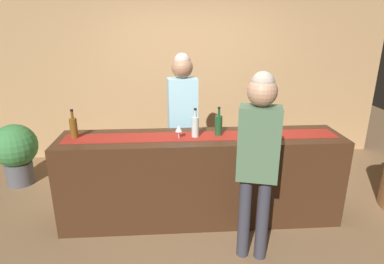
{
  "coord_description": "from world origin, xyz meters",
  "views": [
    {
      "loc": [
        -0.31,
        -3.11,
        2.06
      ],
      "look_at": [
        -0.1,
        0.0,
        1.0
      ],
      "focal_mm": 30.17,
      "sensor_mm": 36.0,
      "label": 1
    }
  ],
  "objects": [
    {
      "name": "wine_bottle_amber",
      "position": [
        -1.28,
        0.03,
        1.07
      ],
      "size": [
        0.07,
        0.07,
        0.3
      ],
      "color": "brown",
      "rests_on": "bar_counter"
    },
    {
      "name": "bartender",
      "position": [
        -0.17,
        0.58,
        1.09
      ],
      "size": [
        0.36,
        0.24,
        1.74
      ],
      "rotation": [
        0.0,
        0.0,
        3.25
      ],
      "color": "#26262B",
      "rests_on": "ground"
    },
    {
      "name": "wine_glass_mid_counter",
      "position": [
        -0.23,
        -0.06,
        1.06
      ],
      "size": [
        0.07,
        0.07,
        0.14
      ],
      "color": "silver",
      "rests_on": "bar_counter"
    },
    {
      "name": "customer_sipping",
      "position": [
        0.41,
        -0.67,
        1.06
      ],
      "size": [
        0.38,
        0.28,
        1.71
      ],
      "rotation": [
        0.0,
        0.0,
        -0.27
      ],
      "color": "#33333D",
      "rests_on": "ground"
    },
    {
      "name": "wine_bottle_green",
      "position": [
        0.18,
        0.02,
        1.07
      ],
      "size": [
        0.07,
        0.07,
        0.3
      ],
      "color": "#194723",
      "rests_on": "bar_counter"
    },
    {
      "name": "ground_plane",
      "position": [
        0.0,
        0.0,
        0.0
      ],
      "size": [
        10.0,
        10.0,
        0.0
      ],
      "primitive_type": "plane",
      "color": "brown"
    },
    {
      "name": "wine_bottle_clear",
      "position": [
        -0.07,
        -0.01,
        1.07
      ],
      "size": [
        0.07,
        0.07,
        0.3
      ],
      "color": "#B2C6C1",
      "rests_on": "bar_counter"
    },
    {
      "name": "bar_counter",
      "position": [
        0.0,
        0.0,
        0.48
      ],
      "size": [
        2.94,
        0.6,
        0.95
      ],
      "primitive_type": "cube",
      "color": "#3D2314",
      "rests_on": "ground"
    },
    {
      "name": "potted_plant_tall",
      "position": [
        -2.35,
        0.96,
        0.48
      ],
      "size": [
        0.56,
        0.56,
        0.82
      ],
      "color": "#4C4C51",
      "rests_on": "ground"
    },
    {
      "name": "counter_runner_cloth",
      "position": [
        0.0,
        0.0,
        0.95
      ],
      "size": [
        2.79,
        0.28,
        0.01
      ],
      "primitive_type": "cube",
      "color": "maroon",
      "rests_on": "bar_counter"
    },
    {
      "name": "back_wall",
      "position": [
        0.0,
        1.9,
        1.45
      ],
      "size": [
        6.0,
        0.12,
        2.9
      ],
      "primitive_type": "cube",
      "color": "tan",
      "rests_on": "ground"
    },
    {
      "name": "wine_glass_near_customer",
      "position": [
        0.6,
        0.03,
        1.06
      ],
      "size": [
        0.07,
        0.07,
        0.14
      ],
      "color": "silver",
      "rests_on": "bar_counter"
    }
  ]
}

